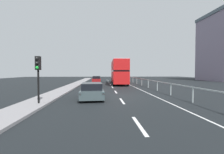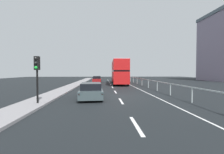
{
  "view_description": "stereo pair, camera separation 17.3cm",
  "coord_description": "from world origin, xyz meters",
  "views": [
    {
      "loc": [
        -1.54,
        -13.7,
        2.2
      ],
      "look_at": [
        -0.13,
        7.15,
        1.52
      ],
      "focal_mm": 24.35,
      "sensor_mm": 36.0,
      "label": 1
    },
    {
      "loc": [
        -1.36,
        -13.71,
        2.2
      ],
      "look_at": [
        -0.13,
        7.15,
        1.52
      ],
      "focal_mm": 24.35,
      "sensor_mm": 36.0,
      "label": 2
    }
  ],
  "objects": [
    {
      "name": "lane_paint_markings",
      "position": [
        2.05,
        8.71,
        0.0
      ],
      "size": [
        3.43,
        46.0,
        0.01
      ],
      "color": "silver",
      "rests_on": "ground"
    },
    {
      "name": "double_decker_bus_red",
      "position": [
        1.64,
        14.38,
        2.32
      ],
      "size": [
        2.86,
        11.18,
        4.33
      ],
      "rotation": [
        0.0,
        0.0,
        -0.03
      ],
      "color": "red",
      "rests_on": "ground"
    },
    {
      "name": "near_sidewalk_kerb",
      "position": [
        -6.13,
        0.0,
        0.07
      ],
      "size": [
        2.02,
        80.0,
        0.14
      ],
      "primitive_type": "cube",
      "color": "gray",
      "rests_on": "ground"
    },
    {
      "name": "sedan_car_ahead",
      "position": [
        -2.65,
        18.47,
        0.66
      ],
      "size": [
        1.8,
        4.05,
        1.37
      ],
      "rotation": [
        0.0,
        0.0,
        0.01
      ],
      "color": "maroon",
      "rests_on": "ground"
    },
    {
      "name": "ground_plane",
      "position": [
        0.0,
        0.0,
        -0.05
      ],
      "size": [
        73.97,
        120.0,
        0.1
      ],
      "primitive_type": "cube",
      "color": "black"
    },
    {
      "name": "bridge_side_railing",
      "position": [
        5.0,
        9.0,
        0.92
      ],
      "size": [
        0.1,
        42.0,
        1.14
      ],
      "color": "#ACB9B8",
      "rests_on": "ground"
    },
    {
      "name": "traffic_signal_pole",
      "position": [
        -5.72,
        -3.43,
        2.46
      ],
      "size": [
        0.3,
        0.42,
        3.1
      ],
      "color": "black",
      "rests_on": "near_sidewalk_kerb"
    },
    {
      "name": "hatchback_car_near",
      "position": [
        -2.35,
        -1.08,
        0.64
      ],
      "size": [
        2.05,
        4.21,
        1.31
      ],
      "rotation": [
        0.0,
        0.0,
        0.06
      ],
      "color": "#3F4E52",
      "rests_on": "ground"
    }
  ]
}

